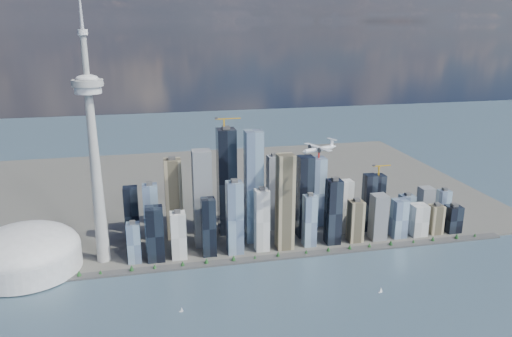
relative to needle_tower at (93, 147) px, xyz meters
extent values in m
plane|color=#314655|center=(300.00, -310.00, -235.84)|extent=(4000.00, 4000.00, 0.00)
cube|color=#383838|center=(300.00, -60.00, -233.84)|extent=(1100.00, 22.00, 4.00)
cube|color=#4C4C47|center=(300.00, 390.00, -234.34)|extent=(1400.00, 900.00, 3.00)
cylinder|color=#3F2D1E|center=(-176.67, -60.00, -230.64)|extent=(1.00, 1.00, 2.40)
cone|color=#194017|center=(-176.67, -60.00, -227.04)|extent=(7.20, 7.20, 8.00)
cylinder|color=#3F2D1E|center=(-90.00, -60.00, -230.64)|extent=(1.00, 1.00, 2.40)
cone|color=#194017|center=(-90.00, -60.00, -227.04)|extent=(7.20, 7.20, 8.00)
cylinder|color=#3F2D1E|center=(-3.33, -60.00, -230.64)|extent=(1.00, 1.00, 2.40)
cone|color=#194017|center=(-3.33, -60.00, -227.04)|extent=(7.20, 7.20, 8.00)
cylinder|color=#3F2D1E|center=(83.33, -60.00, -230.64)|extent=(1.00, 1.00, 2.40)
cone|color=#194017|center=(83.33, -60.00, -227.04)|extent=(7.20, 7.20, 8.00)
cylinder|color=#3F2D1E|center=(170.00, -60.00, -230.64)|extent=(1.00, 1.00, 2.40)
cone|color=#194017|center=(170.00, -60.00, -227.04)|extent=(7.20, 7.20, 8.00)
cylinder|color=#3F2D1E|center=(256.67, -60.00, -230.64)|extent=(1.00, 1.00, 2.40)
cone|color=#194017|center=(256.67, -60.00, -227.04)|extent=(7.20, 7.20, 8.00)
cylinder|color=#3F2D1E|center=(343.33, -60.00, -230.64)|extent=(1.00, 1.00, 2.40)
cone|color=#194017|center=(343.33, -60.00, -227.04)|extent=(7.20, 7.20, 8.00)
cylinder|color=#3F2D1E|center=(430.00, -60.00, -230.64)|extent=(1.00, 1.00, 2.40)
cone|color=#194017|center=(430.00, -60.00, -227.04)|extent=(7.20, 7.20, 8.00)
cylinder|color=#3F2D1E|center=(516.67, -60.00, -230.64)|extent=(1.00, 1.00, 2.40)
cone|color=#194017|center=(516.67, -60.00, -227.04)|extent=(7.20, 7.20, 8.00)
cylinder|color=#3F2D1E|center=(603.33, -60.00, -230.64)|extent=(1.00, 1.00, 2.40)
cone|color=#194017|center=(603.33, -60.00, -227.04)|extent=(7.20, 7.20, 8.00)
cylinder|color=#3F2D1E|center=(690.00, -60.00, -230.64)|extent=(1.00, 1.00, 2.40)
cone|color=#194017|center=(690.00, -60.00, -227.04)|extent=(7.20, 7.20, 8.00)
cylinder|color=#3F2D1E|center=(776.67, -60.00, -230.64)|extent=(1.00, 1.00, 2.40)
cone|color=#194017|center=(776.67, -60.00, -227.04)|extent=(7.20, 7.20, 8.00)
cube|color=black|center=(100.00, -20.00, -177.12)|extent=(34.00, 34.00, 111.45)
cube|color=#6C82A4|center=(100.00, 30.00, -161.92)|extent=(30.00, 30.00, 141.84)
cube|color=silver|center=(150.00, -20.00, -184.71)|extent=(30.00, 30.00, 96.25)
cube|color=tan|center=(150.00, 85.00, -144.19)|extent=(36.00, 36.00, 177.30)
cube|color=slate|center=(205.00, 30.00, -128.99)|extent=(38.00, 38.00, 207.70)
cube|color=black|center=(205.00, -20.00, -172.05)|extent=(28.00, 28.00, 121.58)
cube|color=#6C82A4|center=(260.00, -20.00, -156.85)|extent=(32.00, 32.00, 151.97)
cube|color=black|center=(260.00, 85.00, -113.79)|extent=(40.00, 40.00, 238.09)
cube|color=#6C82A4|center=(315.00, 30.00, -111.26)|extent=(36.00, 36.00, 243.16)
cube|color=silver|center=(315.00, -20.00, -166.98)|extent=(28.00, 28.00, 131.71)
cube|color=tan|center=(370.00, -20.00, -131.52)|extent=(34.00, 34.00, 202.63)
cube|color=slate|center=(370.00, 85.00, -146.72)|extent=(30.00, 30.00, 172.24)
cube|color=black|center=(425.00, 30.00, -141.65)|extent=(32.00, 32.00, 182.37)
cube|color=#6C82A4|center=(425.00, -20.00, -177.12)|extent=(26.00, 26.00, 111.45)
cube|color=black|center=(475.00, -20.00, -161.92)|extent=(30.00, 30.00, 141.84)
cube|color=#6C82A4|center=(475.00, 85.00, -151.79)|extent=(34.00, 34.00, 162.10)
cube|color=silver|center=(525.00, 30.00, -172.05)|extent=(28.00, 28.00, 121.58)
cube|color=tan|center=(525.00, -20.00, -187.25)|extent=(30.00, 30.00, 91.18)
cube|color=slate|center=(575.00, -20.00, -182.18)|extent=(32.00, 32.00, 101.32)
cube|color=black|center=(575.00, 30.00, -166.98)|extent=(26.00, 26.00, 131.71)
cube|color=#6C82A4|center=(625.00, -20.00, -189.78)|extent=(30.00, 30.00, 86.12)
cube|color=black|center=(625.00, 85.00, -177.12)|extent=(28.00, 28.00, 111.45)
cube|color=#6C82A4|center=(675.00, 30.00, -194.85)|extent=(30.00, 30.00, 75.99)
cube|color=silver|center=(675.00, -20.00, -197.38)|extent=(34.00, 34.00, 70.92)
cube|color=tan|center=(720.00, -20.00, -199.91)|extent=(28.00, 28.00, 65.86)
cube|color=slate|center=(720.00, 30.00, -187.25)|extent=(30.00, 30.00, 91.18)
cube|color=black|center=(765.00, -20.00, -202.44)|extent=(32.00, 32.00, 60.79)
cube|color=#6C82A4|center=(765.00, 30.00, -192.31)|extent=(26.00, 26.00, 81.05)
cube|color=black|center=(60.00, 85.00, -172.05)|extent=(30.00, 30.00, 121.58)
cube|color=#6C82A4|center=(60.00, -20.00, -192.31)|extent=(26.00, 26.00, 81.05)
cube|color=gold|center=(260.00, 85.00, 16.25)|extent=(3.00, 3.00, 22.00)
cube|color=gold|center=(268.25, 85.00, 27.25)|extent=(55.00, 2.20, 2.20)
cube|color=#383838|center=(243.50, 85.00, 29.25)|extent=(6.00, 4.00, 4.00)
cube|color=red|center=(475.00, 85.00, -59.73)|extent=(3.00, 3.00, 22.00)
cube|color=red|center=(482.20, 85.00, -48.73)|extent=(48.00, 2.20, 2.20)
cube|color=#383838|center=(460.60, 85.00, -46.73)|extent=(6.00, 4.00, 4.00)
cube|color=gold|center=(625.00, 85.00, -110.39)|extent=(3.00, 3.00, 22.00)
cube|color=gold|center=(631.75, 85.00, -99.39)|extent=(45.00, 2.20, 2.20)
cube|color=#383838|center=(611.50, 85.00, -97.39)|extent=(6.00, 4.00, 4.00)
cone|color=#9A9995|center=(0.00, 0.00, -62.84)|extent=(26.00, 26.00, 340.00)
cylinder|color=silver|center=(0.00, 0.00, 107.16)|extent=(48.00, 48.00, 14.00)
cylinder|color=#9A9995|center=(0.00, 0.00, 119.16)|extent=(56.00, 56.00, 12.00)
ellipsoid|color=silver|center=(0.00, 0.00, 127.16)|extent=(40.00, 40.00, 14.00)
cylinder|color=#9A9995|center=(0.00, 0.00, 167.16)|extent=(11.00, 11.00, 80.00)
cylinder|color=silver|center=(0.00, 0.00, 207.16)|extent=(18.00, 18.00, 10.00)
cylinder|color=silver|center=(-140.00, -10.00, -210.84)|extent=(200.00, 200.00, 44.00)
ellipsoid|color=silver|center=(-140.00, -10.00, -188.84)|extent=(200.00, 200.00, 84.00)
cylinder|color=white|center=(407.04, -102.38, -0.60)|extent=(63.81, 30.16, 8.01)
cone|color=white|center=(375.35, -114.14, -0.60)|extent=(11.00, 10.56, 8.01)
cone|color=white|center=(439.90, -90.18, -0.60)|extent=(14.52, 11.87, 8.01)
cube|color=white|center=(404.69, -103.25, 3.66)|extent=(33.78, 69.20, 1.25)
cylinder|color=white|center=(409.48, -116.16, 1.66)|extent=(14.48, 9.02, 4.51)
cylinder|color=white|center=(399.90, -90.34, 1.66)|extent=(14.48, 9.02, 4.51)
cylinder|color=#3F3F3F|center=(402.44, -118.77, 1.66)|extent=(3.84, 9.52, 10.01)
cylinder|color=#3F3F3F|center=(392.86, -92.95, 1.66)|extent=(3.84, 9.52, 10.01)
cube|color=white|center=(436.38, -91.49, 7.42)|extent=(6.92, 3.38, 13.77)
cube|color=white|center=(436.38, -91.49, 14.43)|extent=(13.00, 23.04, 0.88)
cube|color=white|center=(137.35, -215.14, -235.43)|extent=(6.37, 2.81, 0.82)
cylinder|color=#999999|center=(137.35, -215.14, -230.71)|extent=(0.25, 0.25, 9.23)
cube|color=white|center=(486.62, -228.98, -235.39)|extent=(7.06, 3.19, 0.91)
cylinder|color=#999999|center=(486.62, -228.98, -230.17)|extent=(0.27, 0.27, 10.21)
camera|label=1|loc=(104.40, -948.13, 225.40)|focal=35.00mm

